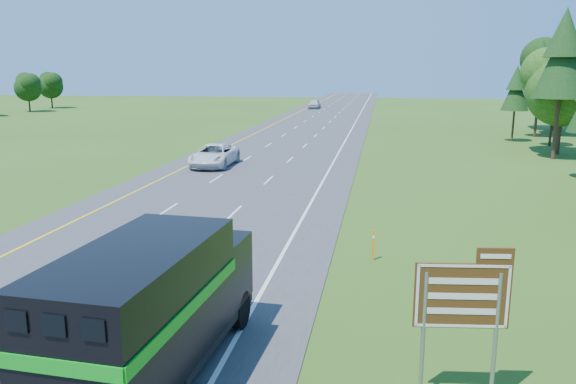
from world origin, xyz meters
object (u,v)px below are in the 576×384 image
(far_car, at_px, (314,104))
(horse_truck, at_px, (153,308))
(white_suv, at_px, (214,155))
(exit_sign, at_px, (463,302))

(far_car, bearing_deg, horse_truck, -82.55)
(white_suv, xyz_separation_m, exit_sign, (14.65, -29.44, 1.43))
(horse_truck, height_order, exit_sign, exit_sign)
(white_suv, bearing_deg, horse_truck, -75.82)
(white_suv, relative_size, exit_sign, 1.70)
(far_car, distance_m, exit_sign, 99.05)
(horse_truck, height_order, white_suv, horse_truck)
(horse_truck, distance_m, exit_sign, 7.03)
(horse_truck, relative_size, white_suv, 1.33)
(white_suv, height_order, exit_sign, exit_sign)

